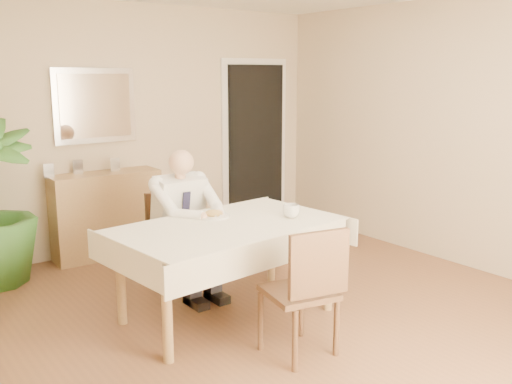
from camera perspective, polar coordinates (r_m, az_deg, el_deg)
room at (r=4.19m, az=2.85°, el=3.90°), size 5.00×5.02×2.60m
doorway at (r=7.11m, az=-0.08°, el=4.73°), size 0.96×0.07×2.10m
mirror at (r=6.09m, az=-15.80°, el=8.30°), size 0.86×0.04×0.76m
dining_table at (r=4.37m, az=-2.90°, el=-4.27°), size 1.82×1.19×0.75m
chair_far at (r=5.15m, az=-8.30°, el=-4.17°), size 0.44×0.44×0.84m
chair_near at (r=3.81m, az=5.11°, el=-9.32°), size 0.50×0.51×0.90m
seated_man at (r=4.85m, az=-6.79°, el=-2.42°), size 0.48×0.72×1.24m
plate at (r=4.55m, az=-4.27°, el=-2.41°), size 0.26×0.26×0.02m
food at (r=4.54m, az=-4.27°, el=-2.14°), size 0.14×0.14×0.06m
knife at (r=4.52m, az=-3.43°, el=-2.28°), size 0.01×0.13×0.01m
fork at (r=4.48m, az=-4.29°, el=-2.43°), size 0.01×0.13×0.01m
coffee_mug at (r=4.52m, az=3.54°, el=-1.91°), size 0.15×0.15×0.11m
sideboard at (r=6.11m, az=-14.71°, el=-2.18°), size 1.11×0.40×0.88m
photo_frame_left at (r=5.87m, az=-20.03°, el=2.01°), size 0.10×0.02×0.14m
photo_frame_center at (r=6.01m, az=-17.39°, el=2.41°), size 0.10×0.02×0.14m
photo_frame_right at (r=6.06m, az=-13.93°, el=2.67°), size 0.10×0.02×0.14m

